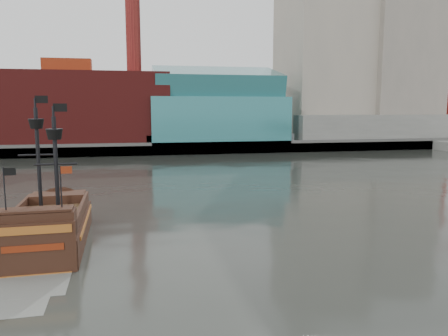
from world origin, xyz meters
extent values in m
plane|color=#292C26|center=(0.00, 0.00, 0.00)|extent=(400.00, 400.00, 0.00)
cube|color=slate|center=(0.00, 92.00, 1.00)|extent=(220.00, 60.00, 2.00)
cube|color=#4C4C49|center=(0.00, 62.50, 1.30)|extent=(220.00, 1.00, 2.60)
cube|color=maroon|center=(-22.00, 72.00, 9.50)|extent=(42.00, 18.00, 15.00)
cube|color=teal|center=(10.00, 70.00, 7.00)|extent=(30.00, 16.00, 10.00)
cube|color=#A19685|center=(40.00, 80.00, 25.00)|extent=(20.00, 22.00, 46.00)
cube|color=gray|center=(58.00, 76.00, 21.00)|extent=(18.00, 18.00, 38.00)
cube|color=#A19685|center=(50.00, 97.00, 28.00)|extent=(24.00, 20.00, 52.00)
cube|color=slate|center=(48.00, 66.00, 5.00)|extent=(40.00, 6.00, 6.00)
cylinder|color=maroon|center=(-8.00, 74.00, 28.00)|extent=(3.20, 3.20, 22.00)
cube|color=teal|center=(10.00, 70.00, 15.00)|extent=(28.00, 14.94, 8.78)
cube|color=slate|center=(78.00, 82.00, 3.50)|extent=(4.00, 4.00, 3.00)
cylinder|color=#A3231B|center=(78.00, 82.00, 18.00)|extent=(1.40, 1.40, 32.00)
cube|color=#A3231B|center=(75.00, 82.00, 33.00)|extent=(5.00, 2.50, 2.50)
cube|color=slate|center=(88.00, 92.00, 3.50)|extent=(4.00, 4.00, 3.00)
cube|color=#A3231B|center=(85.00, 92.00, 27.00)|extent=(5.00, 2.50, 2.50)
cube|color=black|center=(-14.82, 4.70, 0.59)|extent=(5.12, 11.80, 2.54)
cube|color=#442F19|center=(-14.82, 4.70, 2.00)|extent=(4.61, 10.62, 0.29)
cube|color=black|center=(-14.91, 9.38, 2.34)|extent=(4.19, 2.43, 0.98)
cube|color=black|center=(-14.71, -0.37, 2.73)|extent=(4.66, 1.66, 1.76)
cube|color=black|center=(-14.69, -1.27, 1.17)|extent=(4.78, 0.34, 3.90)
cube|color=#A95B20|center=(-14.69, -1.40, 2.73)|extent=(4.39, 0.17, 0.49)
cube|color=maroon|center=(-14.69, -1.40, 1.66)|extent=(3.41, 0.15, 0.39)
cylinder|color=black|center=(-15.63, 6.14, 5.95)|extent=(0.28, 0.28, 7.61)
cylinder|color=black|center=(-13.90, 2.96, 5.66)|extent=(0.28, 0.28, 7.02)
cone|color=black|center=(-15.63, 6.14, 8.58)|extent=(1.09, 1.09, 0.68)
cone|color=black|center=(-13.90, 2.96, 8.00)|extent=(1.09, 1.09, 0.68)
cube|color=black|center=(-15.19, 6.15, 10.34)|extent=(0.88, 0.05, 0.54)
cube|color=black|center=(-13.46, 2.97, 9.75)|extent=(0.88, 0.05, 0.54)
cube|color=#949A95|center=(-14.66, -2.91, 0.01)|extent=(4.22, 3.60, 0.02)
camera|label=1|loc=(-8.87, -27.59, 9.77)|focal=35.00mm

